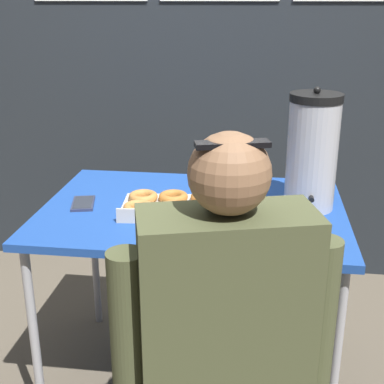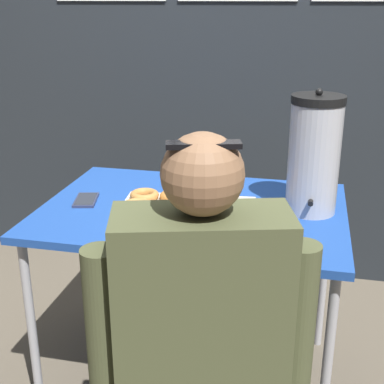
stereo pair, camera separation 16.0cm
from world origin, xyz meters
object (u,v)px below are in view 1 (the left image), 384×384
(person_seated, at_px, (224,371))
(cell_phone, at_px, (83,203))
(coffee_urn, at_px, (312,152))
(donut_box, at_px, (185,206))

(person_seated, bearing_deg, cell_phone, -63.41)
(coffee_urn, bearing_deg, cell_phone, -173.98)
(donut_box, height_order, cell_phone, donut_box)
(cell_phone, bearing_deg, person_seated, -61.25)
(coffee_urn, relative_size, person_seated, 0.37)
(cell_phone, xyz_separation_m, person_seated, (0.58, -0.64, -0.19))
(coffee_urn, height_order, cell_phone, coffee_urn)
(cell_phone, bearing_deg, coffee_urn, -7.34)
(donut_box, distance_m, coffee_urn, 0.49)
(donut_box, distance_m, cell_phone, 0.38)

